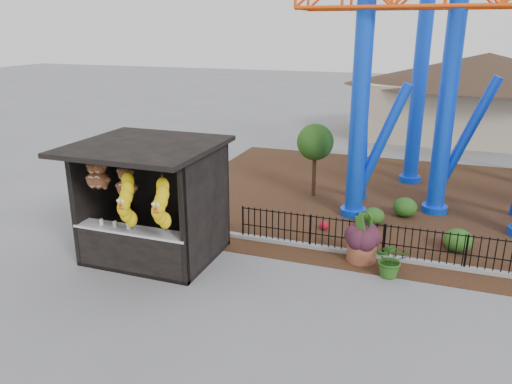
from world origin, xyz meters
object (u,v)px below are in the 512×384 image
(roller_coaster, at_px, (497,7))
(terracotta_planter, at_px, (362,251))
(potted_plant, at_px, (391,259))
(prize_booth, at_px, (149,205))

(roller_coaster, bearing_deg, terracotta_planter, -117.28)
(roller_coaster, height_order, terracotta_planter, roller_coaster)
(roller_coaster, bearing_deg, potted_plant, -108.33)
(prize_booth, relative_size, roller_coaster, 0.32)
(terracotta_planter, bearing_deg, potted_plant, -38.50)
(prize_booth, bearing_deg, roller_coaster, 42.08)
(prize_booth, distance_m, terracotta_planter, 5.68)
(roller_coaster, relative_size, terracotta_planter, 14.37)
(prize_booth, height_order, roller_coaster, roller_coaster)
(terracotta_planter, bearing_deg, roller_coaster, 62.72)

